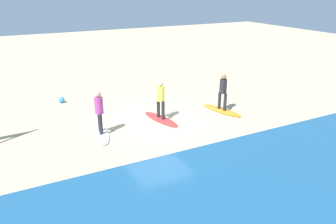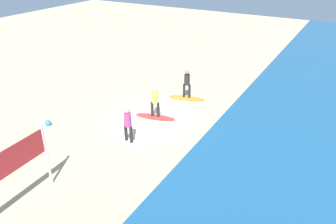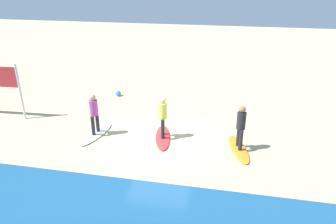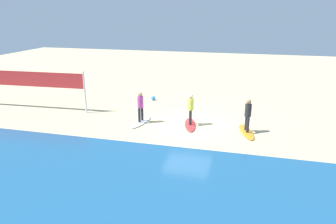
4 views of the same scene
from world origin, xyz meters
name	(u,v)px [view 3 (image 3 of 4)]	position (x,y,z in m)	size (l,w,h in m)	color
ground_plane	(160,137)	(0.00, 0.00, 0.00)	(60.00, 60.00, 0.00)	#CCB789
surfboard_orange	(238,149)	(-3.02, 0.38, 0.04)	(2.10, 0.56, 0.09)	orange
surfer_orange	(241,124)	(-3.02, 0.38, 1.04)	(0.32, 0.45, 1.64)	#232328
surfboard_red	(163,137)	(-0.11, 0.05, 0.04)	(2.10, 0.56, 0.09)	red
surfer_red	(163,114)	(-0.11, 0.05, 1.04)	(0.32, 0.45, 1.64)	#232328
surfboard_white	(96,134)	(2.56, 0.31, 0.04)	(2.10, 0.56, 0.09)	white
surfer_white	(94,111)	(2.56, 0.31, 1.04)	(0.32, 0.46, 1.64)	#232328
beach_ball	(118,93)	(3.20, -4.11, 0.15)	(0.29, 0.29, 0.29)	#338CE5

